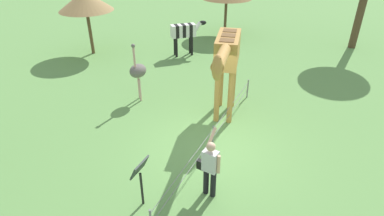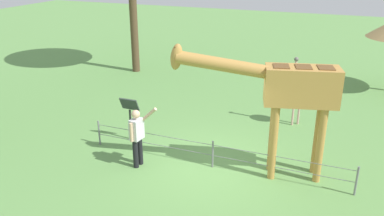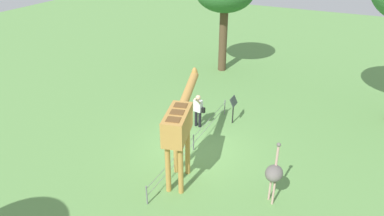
% 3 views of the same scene
% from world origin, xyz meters
% --- Properties ---
extents(ground_plane, '(60.00, 60.00, 0.00)m').
position_xyz_m(ground_plane, '(0.00, 0.00, 0.00)').
color(ground_plane, '#60934C').
extents(giraffe, '(3.97, 1.46, 3.31)m').
position_xyz_m(giraffe, '(-1.68, -0.24, 2.24)').
color(giraffe, '#BC8942').
rests_on(giraffe, ground_plane).
extents(visitor, '(0.69, 0.59, 1.68)m').
position_xyz_m(visitor, '(1.84, 0.71, 0.90)').
color(visitor, black).
rests_on(visitor, ground_plane).
extents(ostrich, '(0.70, 0.56, 2.25)m').
position_xyz_m(ostrich, '(-1.59, -3.58, 1.18)').
color(ostrich, '#CC9E93').
rests_on(ostrich, ground_plane).
extents(info_sign, '(0.56, 0.21, 1.32)m').
position_xyz_m(info_sign, '(2.83, -0.60, 0.95)').
color(info_sign, black).
rests_on(info_sign, ground_plane).
extents(wire_fence, '(7.05, 0.05, 0.75)m').
position_xyz_m(wire_fence, '(0.00, 0.06, 0.40)').
color(wire_fence, slate).
rests_on(wire_fence, ground_plane).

